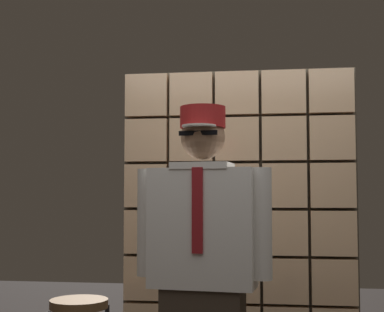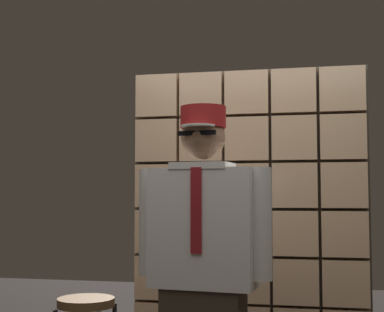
% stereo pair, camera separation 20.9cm
% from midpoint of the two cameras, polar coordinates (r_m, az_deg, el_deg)
% --- Properties ---
extents(glass_block_wall, '(1.60, 0.10, 2.23)m').
position_cam_midpoint_polar(glass_block_wall, '(3.89, 3.07, -7.64)').
color(glass_block_wall, '#E0B78C').
rests_on(glass_block_wall, ground).
extents(standing_person, '(0.73, 0.33, 1.81)m').
position_cam_midpoint_polar(standing_person, '(3.00, -0.93, -11.64)').
color(standing_person, '#382D23').
rests_on(standing_person, ground).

